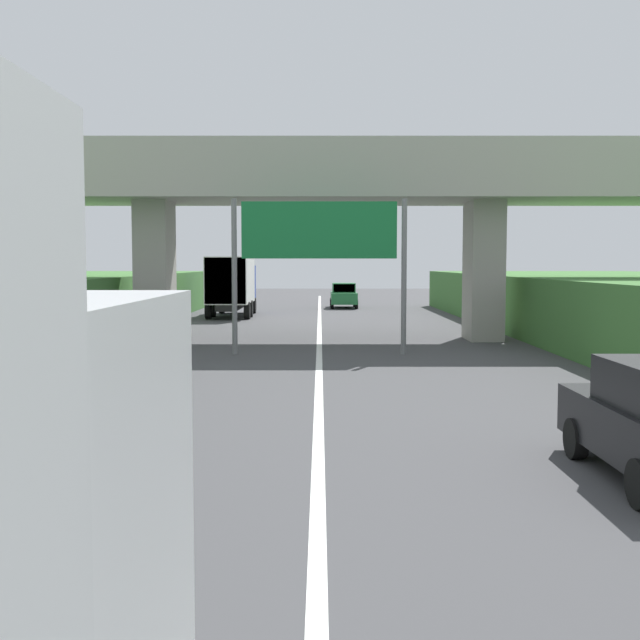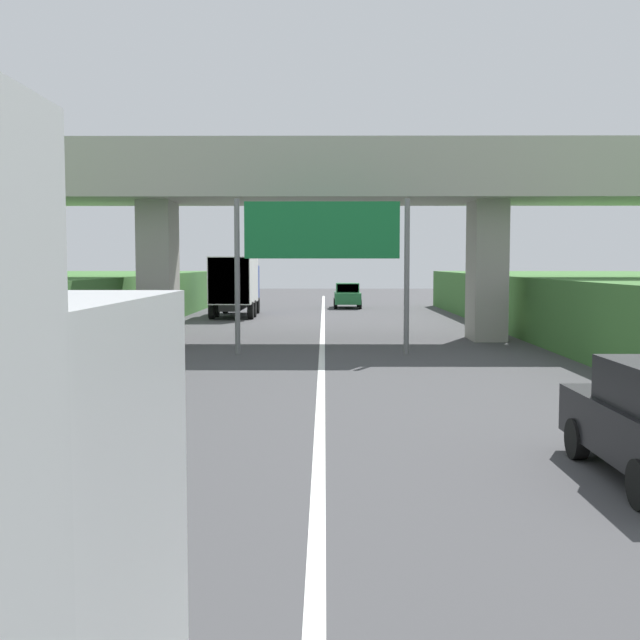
{
  "view_description": "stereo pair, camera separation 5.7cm",
  "coord_description": "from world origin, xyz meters",
  "views": [
    {
      "loc": [
        0.03,
        5.42,
        3.08
      ],
      "look_at": [
        0.0,
        20.17,
        2.0
      ],
      "focal_mm": 43.68,
      "sensor_mm": 36.0,
      "label": 1
    },
    {
      "loc": [
        0.08,
        5.42,
        3.08
      ],
      "look_at": [
        0.0,
        20.17,
        2.0
      ],
      "focal_mm": 43.68,
      "sensor_mm": 36.0,
      "label": 2
    }
  ],
  "objects": [
    {
      "name": "truck_blue",
      "position": [
        -5.05,
        50.44,
        1.93
      ],
      "size": [
        2.44,
        7.3,
        3.44
      ],
      "color": "black",
      "rests_on": "ground"
    },
    {
      "name": "car_green",
      "position": [
        1.66,
        59.05,
        0.86
      ],
      "size": [
        1.86,
        4.1,
        1.72
      ],
      "color": "#236B38",
      "rests_on": "ground"
    },
    {
      "name": "lane_centre_stripe",
      "position": [
        0.0,
        29.33,
        0.0
      ],
      "size": [
        0.2,
        98.66,
        0.01
      ],
      "primitive_type": "cube",
      "color": "white",
      "rests_on": "ground"
    },
    {
      "name": "overhead_highway_sign",
      "position": [
        0.0,
        31.57,
        3.85
      ],
      "size": [
        5.88,
        0.18,
        5.24
      ],
      "color": "slate",
      "rests_on": "ground"
    },
    {
      "name": "overpass_bridge",
      "position": [
        0.0,
        36.66,
        5.83
      ],
      "size": [
        40.0,
        4.8,
        7.74
      ],
      "color": "#ADA89E",
      "rests_on": "ground"
    }
  ]
}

